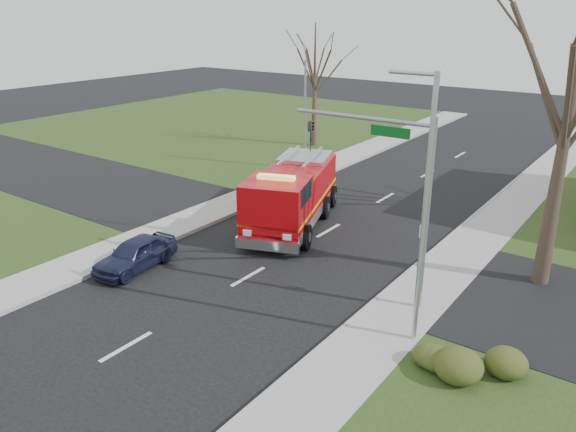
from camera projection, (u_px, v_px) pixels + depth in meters
The scene contains 12 objects.
ground at pixel (248, 277), 22.14m from camera, with size 120.00×120.00×0.00m, color black.
sidewalk_right at pixel (391, 323), 18.73m from camera, with size 2.40×80.00×0.15m, color #A09F9A.
sidewalk_left at pixel (143, 240), 25.50m from camera, with size 2.40×80.00×0.15m, color #A09F9A.
cross_street_left at pixel (27, 166), 37.40m from camera, with size 30.00×8.00×0.15m, color black.
hedge_corner at pixel (465, 353), 16.26m from camera, with size 2.80×2.00×0.90m, color #353E16.
bare_tree_near at pixel (573, 88), 18.93m from camera, with size 6.00×6.00×12.00m.
bare_tree_left at pixel (315, 72), 40.89m from camera, with size 4.50×4.50×9.00m.
traffic_signal_mast at pixel (393, 175), 18.79m from camera, with size 5.29×0.18×6.80m.
streetlight_pole at pixel (423, 207), 16.27m from camera, with size 1.48×0.16×8.40m.
utility_pole_far at pixel (305, 117), 35.29m from camera, with size 0.14×0.14×7.00m, color gray.
fire_engine at pixel (292, 197), 26.91m from camera, with size 5.34×8.49×3.24m.
parked_car_maroon at pixel (135, 254), 22.66m from camera, with size 1.51×3.75×1.28m, color #1C213E.
Camera 1 is at (12.89, -15.26, 9.98)m, focal length 35.00 mm.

